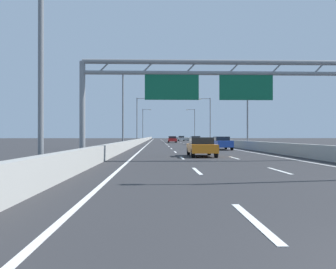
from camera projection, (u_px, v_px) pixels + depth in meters
ground_plane at (169, 141)px, 102.89m from camera, size 260.00×260.00×0.00m
lane_dash_left_0 at (253, 221)px, 6.38m from camera, size 0.16×3.00×0.01m
lane_dash_left_1 at (197, 171)px, 15.37m from camera, size 0.16×3.00×0.01m
lane_dash_left_2 at (182, 158)px, 24.37m from camera, size 0.16×3.00×0.01m
lane_dash_left_3 at (175, 152)px, 33.36m from camera, size 0.16×3.00×0.01m
lane_dash_left_4 at (171, 149)px, 42.36m from camera, size 0.16×3.00×0.01m
lane_dash_left_5 at (169, 146)px, 51.36m from camera, size 0.16×3.00×0.01m
lane_dash_left_6 at (167, 145)px, 60.35m from camera, size 0.16×3.00×0.01m
lane_dash_left_7 at (166, 144)px, 69.35m from camera, size 0.16×3.00×0.01m
lane_dash_left_8 at (165, 143)px, 78.34m from camera, size 0.16×3.00×0.01m
lane_dash_left_9 at (164, 142)px, 87.34m from camera, size 0.16×3.00×0.01m
lane_dash_left_10 at (163, 141)px, 96.33m from camera, size 0.16×3.00×0.01m
lane_dash_left_11 at (163, 141)px, 105.33m from camera, size 0.16×3.00×0.01m
lane_dash_left_12 at (162, 141)px, 114.32m from camera, size 0.16×3.00×0.01m
lane_dash_left_13 at (162, 140)px, 123.32m from camera, size 0.16×3.00×0.01m
lane_dash_left_14 at (162, 140)px, 132.32m from camera, size 0.16×3.00×0.01m
lane_dash_left_15 at (161, 140)px, 141.31m from camera, size 0.16×3.00×0.01m
lane_dash_left_16 at (161, 139)px, 150.31m from camera, size 0.16×3.00×0.01m
lane_dash_left_17 at (161, 139)px, 159.30m from camera, size 0.16×3.00×0.01m
lane_dash_right_1 at (279, 171)px, 15.49m from camera, size 0.16×3.00×0.01m
lane_dash_right_2 at (234, 158)px, 24.48m from camera, size 0.16×3.00×0.01m
lane_dash_right_3 at (213, 152)px, 33.48m from camera, size 0.16×3.00×0.01m
lane_dash_right_4 at (201, 149)px, 42.47m from camera, size 0.16×3.00×0.01m
lane_dash_right_5 at (194, 146)px, 51.47m from camera, size 0.16×3.00×0.01m
lane_dash_right_6 at (188, 145)px, 60.46m from camera, size 0.16×3.00×0.01m
lane_dash_right_7 at (184, 144)px, 69.46m from camera, size 0.16×3.00×0.01m
lane_dash_right_8 at (181, 143)px, 78.46m from camera, size 0.16×3.00×0.01m
lane_dash_right_9 at (179, 142)px, 87.45m from camera, size 0.16×3.00×0.01m
lane_dash_right_10 at (176, 141)px, 96.45m from camera, size 0.16×3.00×0.01m
lane_dash_right_11 at (175, 141)px, 105.44m from camera, size 0.16×3.00×0.01m
lane_dash_right_12 at (173, 141)px, 114.44m from camera, size 0.16×3.00×0.01m
lane_dash_right_13 at (172, 140)px, 123.43m from camera, size 0.16×3.00×0.01m
lane_dash_right_14 at (171, 140)px, 132.43m from camera, size 0.16×3.00×0.01m
lane_dash_right_15 at (170, 140)px, 141.42m from camera, size 0.16×3.00×0.01m
lane_dash_right_16 at (169, 139)px, 150.42m from camera, size 0.16×3.00×0.01m
lane_dash_right_17 at (169, 139)px, 159.41m from camera, size 0.16×3.00×0.01m
edge_line_left at (150, 142)px, 90.73m from camera, size 0.16×176.00×0.01m
edge_line_right at (191, 142)px, 91.06m from camera, size 0.16×176.00×0.01m
barrier_left at (146, 139)px, 112.67m from camera, size 0.45×220.00×0.95m
barrier_right at (190, 139)px, 113.10m from camera, size 0.45×220.00×0.95m
sign_gantry at (212, 84)px, 22.45m from camera, size 16.75×0.36×6.36m
streetlamp_left_near at (47, 28)px, 12.74m from camera, size 2.58×0.28×9.50m
streetlamp_left_mid at (125, 104)px, 43.51m from camera, size 2.58×0.28×9.50m
streetlamp_right_mid at (246, 105)px, 43.97m from camera, size 2.58×0.28×9.50m
streetlamp_left_far at (138, 117)px, 74.27m from camera, size 2.58×0.28×9.50m
streetlamp_right_far at (209, 117)px, 74.74m from camera, size 2.58×0.28×9.50m
streetlamp_left_distant at (144, 123)px, 105.03m from camera, size 2.58×0.28×9.50m
streetlamp_right_distant at (194, 123)px, 105.50m from camera, size 2.58×0.28×9.50m
black_car at (195, 140)px, 64.33m from camera, size 1.72×4.67×1.47m
orange_car at (201, 147)px, 26.36m from camera, size 1.85×4.43×1.42m
blue_car at (222, 143)px, 38.96m from camera, size 1.70×4.33×1.45m
red_car at (172, 139)px, 78.91m from camera, size 1.87×4.52×1.45m
silver_car at (181, 138)px, 103.38m from camera, size 1.76×4.56×1.51m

